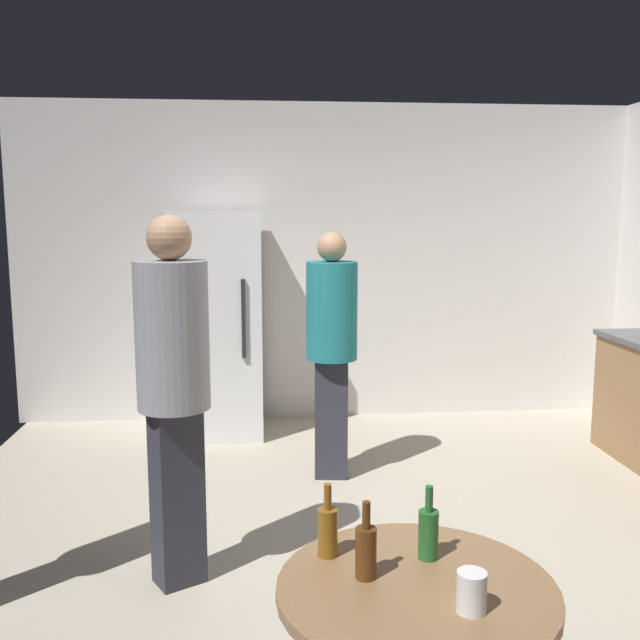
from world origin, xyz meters
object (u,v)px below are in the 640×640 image
object	(u,v)px
refrigerator	(218,324)
foreground_table	(416,619)
beer_bottle_green	(428,532)
person_in_teal_shirt	(332,336)
beer_bottle_amber	(328,530)
beer_bottle_brown	(366,550)
person_in_gray_shirt	(173,373)
plastic_cup_white	(472,592)

from	to	relation	value
refrigerator	foreground_table	xyz separation A→B (m)	(0.76, -3.80, -0.27)
refrigerator	beer_bottle_green	world-z (taller)	refrigerator
person_in_teal_shirt	refrigerator	bearing A→B (deg)	-135.83
refrigerator	beer_bottle_amber	distance (m)	3.65
foreground_table	person_in_teal_shirt	distance (m)	2.77
beer_bottle_green	person_in_teal_shirt	bearing A→B (deg)	90.55
beer_bottle_green	person_in_teal_shirt	xyz separation A→B (m)	(-0.02, 2.60, 0.15)
foreground_table	beer_bottle_brown	size ratio (longest dim) A/B	3.48
beer_bottle_green	person_in_gray_shirt	size ratio (longest dim) A/B	0.13
foreground_table	person_in_gray_shirt	bearing A→B (deg)	120.47
beer_bottle_green	plastic_cup_white	bearing A→B (deg)	-81.51
plastic_cup_white	person_in_gray_shirt	distance (m)	1.85
person_in_teal_shirt	beer_bottle_green	bearing A→B (deg)	7.19
person_in_gray_shirt	beer_bottle_green	bearing A→B (deg)	6.01
beer_bottle_green	person_in_teal_shirt	distance (m)	2.60
refrigerator	beer_bottle_brown	distance (m)	3.80
beer_bottle_amber	person_in_gray_shirt	size ratio (longest dim) A/B	0.13
foreground_table	person_in_teal_shirt	xyz separation A→B (m)	(0.04, 2.75, 0.34)
foreground_table	person_in_teal_shirt	size ratio (longest dim) A/B	0.48
foreground_table	plastic_cup_white	distance (m)	0.24
beer_bottle_amber	refrigerator	bearing A→B (deg)	98.33
plastic_cup_white	beer_bottle_amber	bearing A→B (deg)	135.77
refrigerator	plastic_cup_white	size ratio (longest dim) A/B	16.36
beer_bottle_amber	person_in_teal_shirt	world-z (taller)	person_in_teal_shirt
beer_bottle_brown	plastic_cup_white	xyz separation A→B (m)	(0.25, -0.20, -0.03)
refrigerator	beer_bottle_green	size ratio (longest dim) A/B	7.83
refrigerator	foreground_table	distance (m)	3.88
foreground_table	person_in_gray_shirt	distance (m)	1.70
beer_bottle_amber	beer_bottle_green	distance (m)	0.31
plastic_cup_white	person_in_teal_shirt	bearing A→B (deg)	91.37
beer_bottle_amber	plastic_cup_white	distance (m)	0.49
beer_bottle_brown	person_in_teal_shirt	world-z (taller)	person_in_teal_shirt
plastic_cup_white	person_in_gray_shirt	size ratio (longest dim) A/B	0.06
beer_bottle_green	beer_bottle_brown	bearing A→B (deg)	-154.51
refrigerator	person_in_gray_shirt	xyz separation A→B (m)	(-0.07, -2.38, 0.14)
foreground_table	beer_bottle_brown	xyz separation A→B (m)	(-0.14, 0.05, 0.19)
refrigerator	plastic_cup_white	xyz separation A→B (m)	(0.88, -3.94, -0.11)
beer_bottle_green	plastic_cup_white	distance (m)	0.30
refrigerator	beer_bottle_amber	bearing A→B (deg)	-81.67
beer_bottle_amber	person_in_teal_shirt	bearing A→B (deg)	83.78
refrigerator	person_in_gray_shirt	distance (m)	2.38
beer_bottle_amber	beer_bottle_brown	distance (m)	0.17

